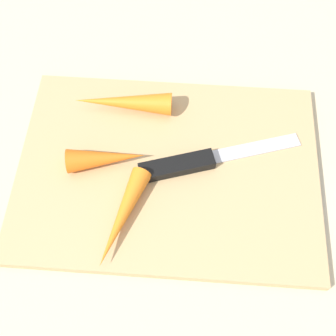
# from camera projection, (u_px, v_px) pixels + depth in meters

# --- Properties ---
(ground_plane) EXTENTS (1.40, 1.40, 0.00)m
(ground_plane) POSITION_uv_depth(u_px,v_px,m) (168.00, 173.00, 0.54)
(ground_plane) COLOR #C6B793
(cutting_board) EXTENTS (0.36, 0.26, 0.01)m
(cutting_board) POSITION_uv_depth(u_px,v_px,m) (168.00, 170.00, 0.53)
(cutting_board) COLOR tan
(cutting_board) RESTS_ON ground_plane
(knife) EXTENTS (0.20, 0.08, 0.01)m
(knife) POSITION_uv_depth(u_px,v_px,m) (188.00, 161.00, 0.53)
(knife) COLOR #B7B7BC
(knife) RESTS_ON cutting_board
(carrot_medium) EXTENTS (0.06, 0.12, 0.02)m
(carrot_medium) POSITION_uv_depth(u_px,v_px,m) (122.00, 217.00, 0.49)
(carrot_medium) COLOR orange
(carrot_medium) RESTS_ON cutting_board
(carrot_longest) EXTENTS (0.12, 0.03, 0.03)m
(carrot_longest) POSITION_uv_depth(u_px,v_px,m) (123.00, 102.00, 0.56)
(carrot_longest) COLOR orange
(carrot_longest) RESTS_ON cutting_board
(carrot_shortest) EXTENTS (0.09, 0.04, 0.03)m
(carrot_shortest) POSITION_uv_depth(u_px,v_px,m) (106.00, 158.00, 0.52)
(carrot_shortest) COLOR orange
(carrot_shortest) RESTS_ON cutting_board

